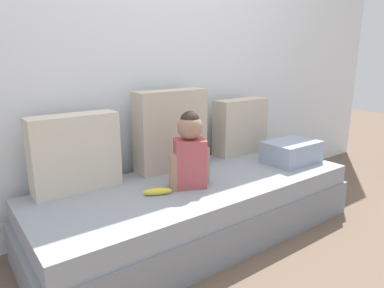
{
  "coord_description": "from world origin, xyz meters",
  "views": [
    {
      "loc": [
        -1.28,
        -1.66,
        1.16
      ],
      "look_at": [
        -0.05,
        0.0,
        0.63
      ],
      "focal_mm": 32.51,
      "sensor_mm": 36.0,
      "label": 1
    }
  ],
  "objects": [
    {
      "name": "toddler",
      "position": [
        -0.1,
        -0.05,
        0.6
      ],
      "size": [
        0.29,
        0.21,
        0.47
      ],
      "color": "#B24C51",
      "rests_on": "couch"
    },
    {
      "name": "throw_pillow_center",
      "position": [
        0.0,
        0.31,
        0.65
      ],
      "size": [
        0.52,
        0.16,
        0.55
      ],
      "primitive_type": "cube",
      "color": "#C1B29E",
      "rests_on": "couch"
    },
    {
      "name": "throw_pillow_left",
      "position": [
        -0.67,
        0.31,
        0.6
      ],
      "size": [
        0.51,
        0.16,
        0.45
      ],
      "primitive_type": "cube",
      "color": "beige",
      "rests_on": "couch"
    },
    {
      "name": "back_wall",
      "position": [
        0.0,
        0.54,
        1.18
      ],
      "size": [
        5.36,
        0.1,
        2.36
      ],
      "primitive_type": "cube",
      "color": "silver",
      "rests_on": "ground"
    },
    {
      "name": "ground_plane",
      "position": [
        0.0,
        0.0,
        0.0
      ],
      "size": [
        12.0,
        12.0,
        0.0
      ],
      "primitive_type": "plane",
      "color": "brown"
    },
    {
      "name": "folded_blanket",
      "position": [
        0.8,
        -0.1,
        0.46
      ],
      "size": [
        0.4,
        0.28,
        0.16
      ],
      "primitive_type": "cube",
      "color": "#8E9EB2",
      "rests_on": "couch"
    },
    {
      "name": "throw_pillow_right",
      "position": [
        0.67,
        0.31,
        0.6
      ],
      "size": [
        0.46,
        0.16,
        0.44
      ],
      "primitive_type": "cube",
      "color": "#C1B29E",
      "rests_on": "couch"
    },
    {
      "name": "banana",
      "position": [
        -0.33,
        -0.05,
        0.4
      ],
      "size": [
        0.17,
        0.11,
        0.04
      ],
      "primitive_type": "ellipsoid",
      "rotation": [
        0.0,
        0.0,
        -0.41
      ],
      "color": "yellow",
      "rests_on": "couch"
    },
    {
      "name": "couch",
      "position": [
        0.0,
        0.0,
        0.19
      ],
      "size": [
        2.16,
        0.82,
        0.38
      ],
      "color": "gray",
      "rests_on": "ground"
    }
  ]
}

